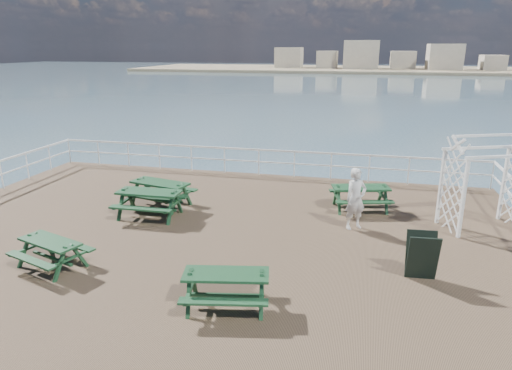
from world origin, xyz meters
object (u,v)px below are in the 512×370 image
Objects in this scene: picnic_table_d at (51,248)px; picnic_table_e at (226,282)px; picnic_table_b at (149,198)px; picnic_table_a at (160,189)px; trellis_arbor at (485,187)px; person at (356,199)px; picnic_table_c at (361,193)px.

picnic_table_e reaches higher than picnic_table_d.
picnic_table_b is 1.01× the size of picnic_table_e.
trellis_arbor reaches higher than picnic_table_a.
trellis_arbor is at bearing -20.64° from person.
person is (2.41, 4.86, 0.36)m from picnic_table_e.
picnic_table_a reaches higher than picnic_table_c.
picnic_table_d is (-0.67, -4.67, -0.10)m from picnic_table_a.
person is at bearing 171.27° from trellis_arbor.
picnic_table_a is 1.06× the size of picnic_table_c.
picnic_table_d is (-0.77, -3.68, -0.10)m from picnic_table_b.
person is (6.22, 0.51, 0.30)m from picnic_table_b.
picnic_table_a reaches higher than picnic_table_d.
person reaches higher than picnic_table_d.
picnic_table_c is at bearing 17.73° from picnic_table_b.
picnic_table_b is at bearing 96.26° from picnic_table_d.
picnic_table_d is 1.08× the size of person.
person is (-3.58, -0.88, -0.33)m from trellis_arbor.
picnic_table_c is 0.76× the size of trellis_arbor.
picnic_table_d is at bearing 160.45° from picnic_table_e.
picnic_table_e is at bearing -150.88° from person.
picnic_table_b is 3.76m from picnic_table_d.
picnic_table_c is 1.73m from person.
picnic_table_c reaches higher than picnic_table_d.
trellis_arbor is at bearing 15.31° from picnic_table_a.
person reaches higher than picnic_table_b.
picnic_table_c is 9.23m from picnic_table_d.
picnic_table_e is at bearing 9.65° from picnic_table_d.
trellis_arbor reaches higher than picnic_table_d.
trellis_arbor is 1.54× the size of person.
trellis_arbor is at bearing -27.87° from picnic_table_c.
picnic_table_c is at bearing 57.63° from picnic_table_e.
picnic_table_c is 3.60m from trellis_arbor.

